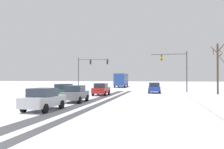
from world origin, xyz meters
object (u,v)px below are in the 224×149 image
object	(u,v)px
car_red_second	(101,89)
traffic_signal_far_left	(89,67)
traffic_signal_near_right	(177,65)
car_dark_green_third	(64,90)
bare_tree_sidewalk_far	(218,66)
car_grey_fourth	(75,94)
car_blue_lead	(154,88)
car_silver_fifth	(43,99)
bus_oncoming	(121,79)

from	to	relation	value
car_red_second	traffic_signal_far_left	bearing A→B (deg)	112.60
traffic_signal_near_right	car_dark_green_third	bearing A→B (deg)	-141.20
car_dark_green_third	bare_tree_sidewalk_far	bearing A→B (deg)	25.02
traffic_signal_near_right	car_red_second	size ratio (longest dim) A/B	1.58
car_dark_green_third	car_grey_fourth	xyz separation A→B (m)	(3.39, -5.28, 0.00)
car_blue_lead	car_silver_fifth	bearing A→B (deg)	-108.39
traffic_signal_far_left	car_blue_lead	bearing A→B (deg)	-34.10
traffic_signal_far_left	car_grey_fourth	distance (m)	25.76
car_red_second	bare_tree_sidewalk_far	xyz separation A→B (m)	(15.96, 5.02, 3.22)
bus_oncoming	bare_tree_sidewalk_far	bearing A→B (deg)	-52.82
car_silver_fifth	car_dark_green_third	bearing A→B (deg)	105.70
traffic_signal_far_left	car_silver_fifth	bearing A→B (deg)	-79.06
car_dark_green_third	car_silver_fifth	bearing A→B (deg)	-74.30
traffic_signal_near_right	car_grey_fourth	xyz separation A→B (m)	(-10.65, -16.57, -3.58)
car_grey_fourth	bus_oncoming	size ratio (longest dim) A/B	0.37
traffic_signal_far_left	car_grey_fourth	world-z (taller)	traffic_signal_far_left
traffic_signal_far_left	car_grey_fourth	bearing A→B (deg)	-76.08
car_red_second	bus_oncoming	size ratio (longest dim) A/B	0.37
car_blue_lead	bare_tree_sidewalk_far	size ratio (longest dim) A/B	0.57
car_blue_lead	car_dark_green_third	bearing A→B (deg)	-135.37
traffic_signal_far_left	car_red_second	world-z (taller)	traffic_signal_far_left
car_dark_green_third	bus_oncoming	xyz separation A→B (m)	(1.79, 32.62, 1.18)
bare_tree_sidewalk_far	car_blue_lead	bearing A→B (deg)	171.90
car_dark_green_third	car_grey_fourth	size ratio (longest dim) A/B	1.01
traffic_signal_near_right	car_blue_lead	distance (m)	5.06
traffic_signal_far_left	car_dark_green_third	world-z (taller)	traffic_signal_far_left
car_red_second	car_grey_fourth	size ratio (longest dim) A/B	0.99
traffic_signal_near_right	car_grey_fourth	bearing A→B (deg)	-122.74
car_dark_green_third	bus_oncoming	size ratio (longest dim) A/B	0.38
traffic_signal_near_right	bare_tree_sidewalk_far	world-z (taller)	bare_tree_sidewalk_far
car_silver_fifth	traffic_signal_far_left	bearing A→B (deg)	100.94
car_red_second	bus_oncoming	distance (m)	28.58
bus_oncoming	car_grey_fourth	bearing A→B (deg)	-87.58
traffic_signal_far_left	bare_tree_sidewalk_far	xyz separation A→B (m)	(22.34, -10.29, -0.62)
traffic_signal_far_left	car_blue_lead	distance (m)	16.52
car_blue_lead	car_dark_green_third	distance (m)	14.84
traffic_signal_near_right	car_silver_fifth	xyz separation A→B (m)	(-10.79, -22.85, -3.58)
car_grey_fourth	bus_oncoming	distance (m)	37.96
traffic_signal_far_left	car_silver_fifth	xyz separation A→B (m)	(5.99, -31.00, -3.84)
car_blue_lead	bus_oncoming	xyz separation A→B (m)	(-8.78, 22.19, 1.18)
car_grey_fourth	car_red_second	bearing A→B (deg)	88.50
car_grey_fourth	bus_oncoming	xyz separation A→B (m)	(-1.60, 37.91, 1.18)
bare_tree_sidewalk_far	car_grey_fourth	bearing A→B (deg)	-138.32
traffic_signal_far_left	bare_tree_sidewalk_far	size ratio (longest dim) A/B	0.89
car_grey_fourth	bus_oncoming	bearing A→B (deg)	92.42
car_dark_green_third	bare_tree_sidewalk_far	distance (m)	21.86
traffic_signal_far_left	car_dark_green_third	bearing A→B (deg)	-81.97
traffic_signal_far_left	car_grey_fourth	size ratio (longest dim) A/B	1.56
traffic_signal_near_right	bare_tree_sidewalk_far	xyz separation A→B (m)	(5.56, -2.14, -0.36)
traffic_signal_near_right	car_dark_green_third	distance (m)	18.36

